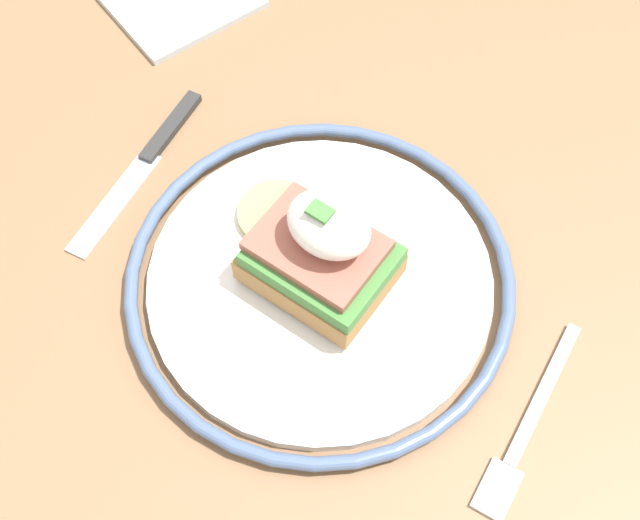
# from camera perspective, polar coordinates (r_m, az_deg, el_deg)

# --- Properties ---
(ground_plane) EXTENTS (6.00, 6.00, 0.00)m
(ground_plane) POSITION_cam_1_polar(r_m,az_deg,el_deg) (1.31, 1.71, -16.34)
(ground_plane) COLOR #B2ADA3
(dining_table) EXTENTS (0.91, 0.75, 0.75)m
(dining_table) POSITION_cam_1_polar(r_m,az_deg,el_deg) (0.72, 3.00, -4.50)
(dining_table) COLOR #846042
(dining_table) RESTS_ON ground_plane
(plate) EXTENTS (0.28, 0.28, 0.02)m
(plate) POSITION_cam_1_polar(r_m,az_deg,el_deg) (0.58, -0.00, -1.34)
(plate) COLOR white
(plate) RESTS_ON dining_table
(sandwich) EXTENTS (0.13, 0.09, 0.08)m
(sandwich) POSITION_cam_1_polar(r_m,az_deg,el_deg) (0.55, 0.08, 0.70)
(sandwich) COLOR #9E703D
(sandwich) RESTS_ON plate
(fork) EXTENTS (0.03, 0.15, 0.00)m
(fork) POSITION_cam_1_polar(r_m,az_deg,el_deg) (0.56, 14.52, -11.38)
(fork) COLOR silver
(fork) RESTS_ON dining_table
(knife) EXTENTS (0.04, 0.17, 0.01)m
(knife) POSITION_cam_1_polar(r_m,az_deg,el_deg) (0.66, -12.08, 7.17)
(knife) COLOR #2D2D2D
(knife) RESTS_ON dining_table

